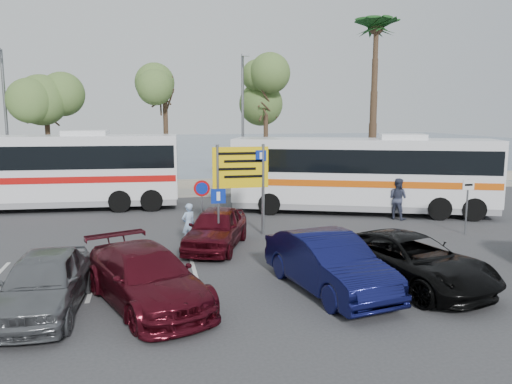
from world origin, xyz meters
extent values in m
plane|color=#353537|center=(0.00, 0.00, 0.00)|extent=(120.00, 120.00, 0.00)
cube|color=gray|center=(0.00, 14.00, 0.07)|extent=(44.00, 2.40, 0.15)
cube|color=gray|center=(0.00, 16.00, 0.30)|extent=(48.00, 0.80, 0.60)
plane|color=#43526B|center=(0.00, 60.00, 0.01)|extent=(140.00, 140.00, 0.00)
cylinder|color=#382619|center=(-8.00, 14.00, 2.67)|extent=(0.28, 0.28, 5.04)
cylinder|color=#382619|center=(-1.50, 14.00, 2.95)|extent=(0.28, 0.28, 5.60)
cylinder|color=#382619|center=(4.50, 14.00, 2.74)|extent=(0.28, 0.28, 5.18)
cylinder|color=#382619|center=(11.50, 14.00, 5.15)|extent=(0.48, 0.48, 10.00)
cylinder|color=slate|center=(-10.00, 13.60, 4.15)|extent=(0.16, 0.16, 8.00)
cylinder|color=slate|center=(3.00, 13.60, 4.15)|extent=(0.16, 0.16, 8.00)
cylinder|color=slate|center=(3.00, 13.15, 8.10)|extent=(0.12, 0.90, 0.12)
cube|color=slate|center=(3.00, 12.65, 8.05)|extent=(0.45, 0.25, 0.12)
cylinder|color=slate|center=(0.10, 3.20, 1.80)|extent=(0.12, 0.12, 3.60)
cylinder|color=slate|center=(1.90, 3.20, 1.80)|extent=(0.12, 0.12, 3.60)
cube|color=yellow|center=(1.00, 3.20, 2.70)|extent=(2.20, 0.06, 1.60)
cube|color=#0C2699|center=(1.80, 3.16, 3.15)|extent=(0.42, 0.01, 0.42)
cylinder|color=slate|center=(-0.60, 2.40, 1.10)|extent=(0.07, 0.07, 2.20)
cylinder|color=#B20C0C|center=(-0.60, 2.37, 2.05)|extent=(0.60, 0.03, 0.60)
cylinder|color=slate|center=(-0.20, 0.80, 1.10)|extent=(0.07, 0.07, 2.20)
cube|color=#0C2699|center=(-0.20, 0.78, 2.00)|extent=(0.50, 0.03, 0.50)
cylinder|color=slate|center=(9.80, 1.50, 1.10)|extent=(0.07, 0.07, 2.20)
cube|color=white|center=(9.80, 1.48, 2.00)|extent=(0.50, 0.03, 0.40)
cube|color=white|center=(-7.43, 10.50, 2.14)|extent=(12.85, 3.45, 3.12)
cube|color=black|center=(-7.43, 10.50, 2.70)|extent=(12.60, 3.47, 1.11)
cube|color=#B8100E|center=(-7.43, 10.50, 1.64)|extent=(12.72, 3.47, 0.32)
cube|color=gray|center=(-7.43, 10.50, 0.58)|extent=(12.72, 3.42, 0.58)
cube|color=white|center=(-7.43, 10.50, 3.83)|extent=(2.22, 1.82, 0.25)
cube|color=white|center=(7.50, 6.50, 2.08)|extent=(12.43, 6.78, 3.02)
cube|color=black|center=(7.50, 6.50, 2.61)|extent=(12.21, 6.73, 1.08)
cube|color=#D5530C|center=(7.50, 6.50, 1.59)|extent=(12.32, 6.77, 0.31)
cube|color=gray|center=(7.50, 6.50, 0.56)|extent=(12.30, 6.72, 0.56)
cube|color=white|center=(7.50, 6.50, 3.71)|extent=(2.50, 2.26, 0.25)
imported|color=slate|center=(-5.00, -3.50, 0.75)|extent=(2.01, 4.50, 1.50)
imported|color=#0D103F|center=(2.20, -3.50, 0.78)|extent=(2.56, 4.99, 1.57)
imported|color=#4B0C17|center=(-2.60, -3.50, 0.72)|extent=(3.72, 5.35, 1.44)
imported|color=#4A0A14|center=(-0.20, 1.50, 0.73)|extent=(3.12, 4.59, 1.45)
imported|color=black|center=(4.60, -3.50, 0.71)|extent=(3.82, 5.58, 1.42)
imported|color=#9AB9E0|center=(-1.13, 2.13, 0.77)|extent=(0.67, 0.60, 1.55)
imported|color=#383D54|center=(8.53, 4.78, 0.95)|extent=(1.13, 1.17, 1.89)
camera|label=1|loc=(-2.38, -15.78, 4.74)|focal=35.00mm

